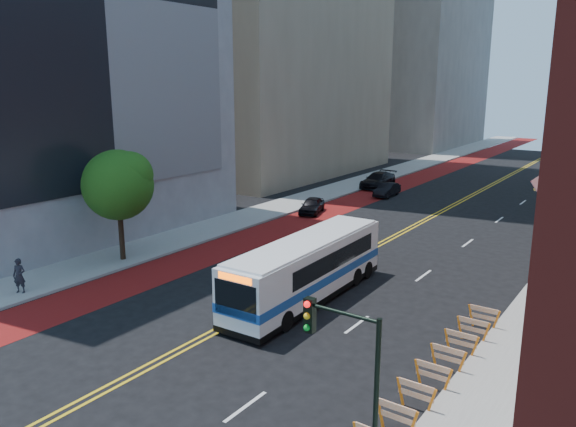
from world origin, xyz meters
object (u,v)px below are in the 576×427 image
(car_a, at_px, (312,205))
(street_tree, at_px, (119,182))
(car_c, at_px, (378,180))
(traffic_signal, at_px, (346,363))
(pedestrian, at_px, (19,276))
(transit_bus, at_px, (308,268))
(car_b, at_px, (387,190))

(car_a, bearing_deg, street_tree, -115.99)
(car_c, bearing_deg, traffic_signal, -65.97)
(car_c, bearing_deg, pedestrian, -93.44)
(transit_bus, relative_size, pedestrian, 6.37)
(pedestrian, bearing_deg, transit_bus, 5.16)
(transit_bus, distance_m, pedestrian, 14.79)
(street_tree, bearing_deg, transit_bus, 6.03)
(car_c, bearing_deg, transit_bus, -71.12)
(car_a, height_order, pedestrian, pedestrian)
(car_b, distance_m, pedestrian, 34.46)
(car_b, bearing_deg, transit_bus, -76.02)
(street_tree, xyz_separation_m, pedestrian, (0.14, -6.72, -3.86))
(traffic_signal, xyz_separation_m, car_c, (-18.71, 40.63, -2.95))
(street_tree, relative_size, car_c, 1.25)
(traffic_signal, relative_size, transit_bus, 0.44)
(transit_bus, bearing_deg, car_a, 120.40)
(car_c, distance_m, pedestrian, 37.84)
(car_c, xyz_separation_m, pedestrian, (-1.81, -37.80, 0.28))
(traffic_signal, height_order, transit_bus, traffic_signal)
(traffic_signal, height_order, pedestrian, traffic_signal)
(transit_bus, xyz_separation_m, pedestrian, (-12.39, -8.04, -0.59))
(traffic_signal, distance_m, transit_bus, 13.74)
(street_tree, relative_size, traffic_signal, 1.32)
(traffic_signal, relative_size, car_a, 1.32)
(pedestrian, bearing_deg, street_tree, 63.35)
(car_b, relative_size, car_c, 0.72)
(street_tree, bearing_deg, car_a, 81.69)
(car_b, xyz_separation_m, pedestrian, (-4.53, -34.16, 0.42))
(transit_bus, bearing_deg, street_tree, -175.43)
(transit_bus, bearing_deg, car_c, 108.13)
(transit_bus, bearing_deg, car_b, 105.30)
(traffic_signal, xyz_separation_m, pedestrian, (-20.52, 2.83, -2.67))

